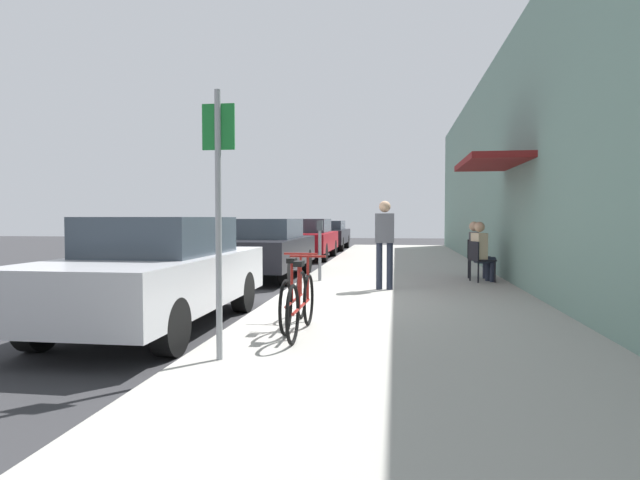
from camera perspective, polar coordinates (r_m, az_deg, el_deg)
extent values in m
plane|color=#2D2D30|center=(9.34, -4.93, -6.82)|extent=(60.00, 60.00, 0.00)
cube|color=#9E9B93|center=(11.08, 8.93, -5.08)|extent=(4.50, 32.00, 0.12)
cube|color=gray|center=(11.34, 21.38, 8.54)|extent=(0.30, 32.00, 5.48)
cube|color=maroon|center=(11.19, 17.84, 7.95)|extent=(1.10, 2.80, 0.12)
cube|color=#B7B7BC|center=(7.51, -17.11, -4.13)|extent=(1.80, 4.40, 0.67)
cube|color=#333D47|center=(7.60, -16.68, 0.44)|extent=(1.48, 2.11, 0.51)
cylinder|color=black|center=(8.54, -8.30, -5.55)|extent=(0.22, 0.64, 0.64)
cylinder|color=black|center=(9.11, -17.93, -5.14)|extent=(0.22, 0.64, 0.64)
cylinder|color=black|center=(6.01, -15.77, -8.99)|extent=(0.22, 0.64, 0.64)
cylinder|color=black|center=(6.80, -28.19, -7.86)|extent=(0.22, 0.64, 0.64)
cube|color=black|center=(13.15, -5.92, -1.27)|extent=(1.80, 4.40, 0.67)
cube|color=#333D47|center=(13.27, -5.77, 1.25)|extent=(1.48, 2.11, 0.48)
cylinder|color=black|center=(14.35, -1.51, -2.30)|extent=(0.22, 0.64, 0.64)
cylinder|color=black|center=(14.69, -7.62, -2.21)|extent=(0.22, 0.64, 0.64)
cylinder|color=black|center=(11.68, -3.76, -3.38)|extent=(0.22, 0.64, 0.64)
cylinder|color=black|center=(12.10, -11.13, -3.22)|extent=(0.22, 0.64, 0.64)
cube|color=maroon|center=(19.27, -1.39, -0.14)|extent=(1.80, 4.40, 0.64)
cube|color=#333D47|center=(19.40, -1.32, 1.56)|extent=(1.48, 2.11, 0.50)
cylinder|color=black|center=(20.53, 1.42, -0.87)|extent=(0.22, 0.64, 0.64)
cylinder|color=black|center=(20.77, -2.93, -0.84)|extent=(0.22, 0.64, 0.64)
cylinder|color=black|center=(17.82, 0.39, -1.37)|extent=(0.22, 0.64, 0.64)
cylinder|color=black|center=(18.11, -4.58, -1.32)|extent=(0.22, 0.64, 0.64)
cube|color=black|center=(24.90, 0.78, 0.43)|extent=(1.80, 4.40, 0.63)
cube|color=#333D47|center=(25.04, 0.82, 1.62)|extent=(1.48, 2.11, 0.41)
cylinder|color=black|center=(26.18, 2.88, -0.16)|extent=(0.22, 0.64, 0.64)
cylinder|color=black|center=(26.38, -0.55, -0.14)|extent=(0.22, 0.64, 0.64)
cylinder|color=black|center=(23.47, 2.27, -0.46)|extent=(0.22, 0.64, 0.64)
cylinder|color=black|center=(23.69, -1.55, -0.43)|extent=(0.22, 0.64, 0.64)
cylinder|color=slate|center=(11.58, -0.02, -1.69)|extent=(0.07, 0.07, 1.10)
cube|color=#383D42|center=(11.56, -0.02, 1.58)|extent=(0.12, 0.10, 0.22)
cylinder|color=gray|center=(5.19, -10.86, 1.50)|extent=(0.06, 0.06, 2.60)
cube|color=#19722D|center=(5.28, -10.87, 11.86)|extent=(0.32, 0.02, 0.44)
torus|color=black|center=(7.28, -2.01, -5.87)|extent=(0.04, 0.66, 0.66)
torus|color=black|center=(6.26, -3.72, -7.24)|extent=(0.04, 0.66, 0.66)
cylinder|color=maroon|center=(6.77, -2.80, -6.50)|extent=(0.04, 1.05, 0.04)
cylinder|color=maroon|center=(6.59, -3.05, -4.55)|extent=(0.04, 0.04, 0.50)
cube|color=black|center=(6.56, -3.06, -2.21)|extent=(0.10, 0.20, 0.06)
cylinder|color=maroon|center=(7.19, -2.09, -3.72)|extent=(0.03, 0.03, 0.56)
cylinder|color=maroon|center=(7.17, -2.09, -1.50)|extent=(0.46, 0.03, 0.03)
torus|color=black|center=(6.82, -1.25, -6.43)|extent=(0.04, 0.66, 0.66)
torus|color=black|center=(5.80, -2.96, -8.00)|extent=(0.04, 0.66, 0.66)
cylinder|color=maroon|center=(6.31, -2.03, -7.16)|extent=(0.04, 1.05, 0.04)
cylinder|color=maroon|center=(6.13, -2.29, -5.08)|extent=(0.04, 0.04, 0.50)
cube|color=black|center=(6.10, -2.29, -2.56)|extent=(0.10, 0.20, 0.06)
cylinder|color=maroon|center=(6.73, -1.32, -4.14)|extent=(0.03, 0.03, 0.56)
cylinder|color=maroon|center=(6.71, -1.32, -1.76)|extent=(0.46, 0.03, 0.03)
cylinder|color=black|center=(12.21, 17.45, -3.12)|extent=(0.04, 0.04, 0.45)
cylinder|color=black|center=(11.88, 18.30, -3.28)|extent=(0.04, 0.04, 0.45)
cylinder|color=black|center=(12.04, 15.84, -3.17)|extent=(0.04, 0.04, 0.45)
cylinder|color=black|center=(11.70, 16.66, -3.34)|extent=(0.04, 0.04, 0.45)
cube|color=black|center=(11.94, 17.08, -2.08)|extent=(0.56, 0.56, 0.03)
cube|color=black|center=(11.83, 16.20, -1.11)|extent=(0.17, 0.43, 0.40)
cylinder|color=#232838|center=(12.13, 17.60, -3.11)|extent=(0.11, 0.11, 0.47)
cylinder|color=#232838|center=(12.05, 17.07, -2.02)|extent=(0.39, 0.25, 0.14)
cylinder|color=#232838|center=(11.95, 18.05, -3.19)|extent=(0.11, 0.11, 0.47)
cylinder|color=#232838|center=(11.87, 17.51, -2.09)|extent=(0.39, 0.25, 0.14)
cube|color=#CCB28C|center=(11.88, 16.75, -0.62)|extent=(0.32, 0.41, 0.56)
sphere|color=tan|center=(11.87, 16.77, 1.35)|extent=(0.22, 0.22, 0.22)
cylinder|color=black|center=(12.89, 17.36, -2.83)|extent=(0.04, 0.04, 0.45)
cylinder|color=black|center=(12.51, 17.43, -2.98)|extent=(0.04, 0.04, 0.45)
cylinder|color=black|center=(12.88, 15.67, -2.81)|extent=(0.04, 0.04, 0.45)
cylinder|color=black|center=(12.50, 15.68, -2.97)|extent=(0.04, 0.04, 0.45)
cube|color=black|center=(12.68, 16.55, -1.82)|extent=(0.49, 0.49, 0.03)
cube|color=black|center=(12.66, 15.63, -0.88)|extent=(0.08, 0.44, 0.40)
cylinder|color=#232838|center=(12.80, 17.33, -2.82)|extent=(0.11, 0.11, 0.47)
cylinder|color=#232838|center=(12.78, 16.76, -1.76)|extent=(0.37, 0.18, 0.14)
cylinder|color=#232838|center=(12.60, 17.37, -2.90)|extent=(0.11, 0.11, 0.47)
cylinder|color=#232838|center=(12.58, 16.79, -1.83)|extent=(0.37, 0.18, 0.14)
cube|color=#595960|center=(12.66, 16.20, -0.44)|extent=(0.26, 0.38, 0.56)
sphere|color=tan|center=(12.64, 16.23, 1.42)|extent=(0.22, 0.22, 0.22)
cylinder|color=#232838|center=(10.24, 6.39, -2.80)|extent=(0.12, 0.12, 0.90)
cylinder|color=#232838|center=(10.24, 7.51, -2.81)|extent=(0.12, 0.12, 0.90)
cube|color=#595960|center=(10.20, 6.97, 1.28)|extent=(0.36, 0.22, 0.56)
sphere|color=tan|center=(10.20, 6.98, 3.59)|extent=(0.22, 0.22, 0.22)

